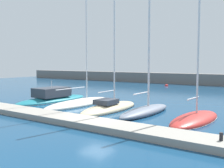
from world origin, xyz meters
The scene contains 10 objects.
ground_plane centered at (0.00, 0.00, 0.00)m, with size 120.00×120.00×0.00m, color navy.
dock_pier centered at (0.00, -1.57, 0.23)m, with size 29.26×2.37×0.46m, color gray.
breakwater_seawall centered at (0.00, 39.62, 1.18)m, with size 108.00×2.79×2.35m, color slate.
motorboat_teal_nearest centered at (-11.08, 5.54, 0.39)m, with size 3.74×10.45×2.81m.
sailboat_ivory_second centered at (-6.49, 5.28, 0.22)m, with size 2.91×10.00×20.28m.
sailboat_sand_third centered at (-1.96, 4.56, 0.26)m, with size 2.86×8.77×18.08m.
sailboat_slate_fourth centered at (1.81, 4.82, 0.56)m, with size 2.16×8.00×17.22m.
sailboat_red_fifth centered at (6.39, 4.50, 0.17)m, with size 3.10×7.84×14.28m.
mooring_buoy_red centered at (-8.01, 33.10, 0.00)m, with size 0.72×0.72×0.72m, color red.
dock_bollard centered at (9.60, -1.57, 0.68)m, with size 0.20×0.20×0.44m, color black.
Camera 1 is at (12.50, -16.05, 4.58)m, focal length 41.71 mm.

